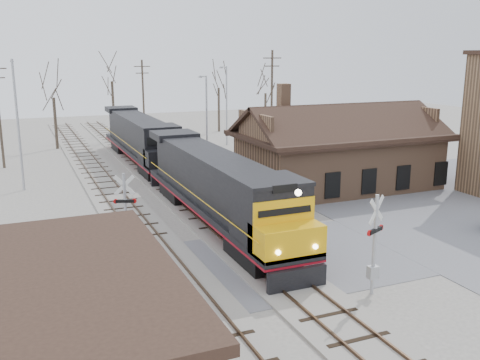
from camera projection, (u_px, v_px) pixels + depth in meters
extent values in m
plane|color=#A8A297|center=(263.00, 264.00, 26.22)|extent=(140.00, 140.00, 0.00)
cube|color=slate|center=(263.00, 263.00, 26.22)|extent=(60.00, 9.00, 0.03)
cube|color=slate|center=(475.00, 204.00, 36.62)|extent=(22.00, 26.00, 0.03)
cube|color=#A8A297|center=(177.00, 192.00, 39.66)|extent=(3.40, 90.00, 0.12)
cube|color=#473323|center=(167.00, 191.00, 39.36)|extent=(0.08, 90.00, 0.14)
cube|color=#473323|center=(186.00, 190.00, 39.90)|extent=(0.08, 90.00, 0.14)
cube|color=#A8A297|center=(116.00, 198.00, 37.95)|extent=(3.40, 90.00, 0.12)
cube|color=#473323|center=(105.00, 198.00, 37.66)|extent=(0.08, 90.00, 0.14)
cube|color=#473323|center=(126.00, 196.00, 38.20)|extent=(0.08, 90.00, 0.14)
cube|color=#876046|center=(338.00, 161.00, 41.06)|extent=(14.00, 8.00, 4.00)
cube|color=black|center=(339.00, 134.00, 40.58)|extent=(15.20, 9.20, 0.30)
cube|color=black|center=(357.00, 125.00, 38.29)|extent=(15.00, 4.71, 2.66)
cube|color=black|center=(323.00, 118.00, 42.41)|extent=(15.00, 4.71, 2.66)
cube|color=#876046|center=(284.00, 99.00, 39.79)|extent=(0.80, 0.80, 2.20)
cube|color=black|center=(261.00, 252.00, 26.27)|extent=(2.51, 4.01, 1.00)
cube|color=black|center=(184.00, 191.00, 37.95)|extent=(2.51, 4.01, 1.00)
cube|color=black|center=(215.00, 203.00, 31.93)|extent=(3.01, 20.04, 0.35)
cube|color=maroon|center=(215.00, 207.00, 31.98)|extent=(3.03, 20.04, 0.12)
cube|color=black|center=(208.00, 173.00, 32.69)|extent=(2.61, 14.53, 2.81)
cube|color=black|center=(270.00, 211.00, 24.92)|extent=(3.01, 2.81, 2.81)
cube|color=#F1B00C|center=(287.00, 239.00, 23.59)|extent=(3.01, 1.80, 1.40)
cube|color=black|center=(297.00, 279.00, 23.04)|extent=(2.81, 0.25, 1.00)
cylinder|color=#FFF2CC|center=(298.00, 193.00, 22.22)|extent=(0.28, 0.10, 0.28)
cube|color=black|center=(157.00, 170.00, 44.69)|extent=(2.51, 4.01, 1.00)
cube|color=black|center=(126.00, 146.00, 56.37)|extent=(2.51, 4.01, 1.00)
cube|color=black|center=(140.00, 149.00, 50.35)|extent=(3.01, 20.04, 0.35)
cube|color=maroon|center=(140.00, 151.00, 50.40)|extent=(3.03, 20.04, 0.12)
cube|color=black|center=(136.00, 131.00, 51.11)|extent=(2.61, 14.53, 2.81)
cube|color=black|center=(159.00, 144.00, 43.34)|extent=(3.01, 2.81, 2.81)
cube|color=black|center=(165.00, 158.00, 42.01)|extent=(3.01, 1.80, 1.40)
cube|color=black|center=(169.00, 179.00, 41.46)|extent=(2.81, 0.25, 1.00)
cylinder|color=#A5A8AD|center=(374.00, 245.00, 22.43)|extent=(0.15, 0.15, 4.40)
cube|color=silver|center=(377.00, 210.00, 22.07)|extent=(1.06, 0.52, 1.15)
cube|color=silver|center=(377.00, 210.00, 22.07)|extent=(1.06, 0.52, 1.15)
cube|color=black|center=(375.00, 230.00, 22.28)|extent=(0.96, 0.55, 0.17)
cylinder|color=#B20C0C|center=(369.00, 233.00, 21.92)|extent=(0.27, 0.18, 0.26)
cylinder|color=#B20C0C|center=(381.00, 228.00, 22.63)|extent=(0.27, 0.18, 0.26)
cube|color=#A5A8AD|center=(373.00, 272.00, 22.71)|extent=(0.44, 0.33, 0.55)
cylinder|color=#A5A8AD|center=(126.00, 213.00, 27.44)|extent=(0.15, 0.15, 4.16)
cube|color=silver|center=(124.00, 185.00, 27.11)|extent=(1.04, 0.38, 1.09)
cube|color=silver|center=(124.00, 185.00, 27.11)|extent=(1.04, 0.38, 1.09)
cube|color=black|center=(125.00, 201.00, 27.30)|extent=(0.93, 0.44, 0.16)
cylinder|color=#B20C0C|center=(134.00, 201.00, 27.33)|extent=(0.26, 0.16, 0.25)
cylinder|color=#B20C0C|center=(116.00, 201.00, 27.26)|extent=(0.26, 0.16, 0.25)
cube|color=#A5A8AD|center=(127.00, 234.00, 27.70)|extent=(0.42, 0.31, 0.52)
cylinder|color=#A5A8AD|center=(18.00, 126.00, 39.33)|extent=(0.18, 0.18, 9.71)
cylinder|color=#A5A8AD|center=(12.00, 60.00, 39.05)|extent=(0.12, 1.80, 0.12)
cube|color=#A5A8AD|center=(12.00, 61.00, 39.79)|extent=(0.25, 0.50, 0.12)
cylinder|color=#A5A8AD|center=(207.00, 120.00, 49.91)|extent=(0.18, 0.18, 8.11)
cylinder|color=#A5A8AD|center=(203.00, 76.00, 49.81)|extent=(0.12, 1.80, 0.12)
cube|color=#A5A8AD|center=(200.00, 77.00, 50.55)|extent=(0.25, 0.50, 0.12)
cylinder|color=#A5A8AD|center=(227.00, 106.00, 59.59)|extent=(0.18, 0.18, 8.74)
cylinder|color=#A5A8AD|center=(223.00, 67.00, 59.41)|extent=(0.12, 1.80, 0.12)
cube|color=#A5A8AD|center=(221.00, 68.00, 60.15)|extent=(0.25, 0.50, 0.12)
cylinder|color=#382D23|center=(143.00, 99.00, 65.98)|extent=(0.24, 0.24, 9.38)
cube|color=#382D23|center=(142.00, 66.00, 65.09)|extent=(2.00, 0.10, 0.10)
cube|color=#382D23|center=(142.00, 73.00, 65.27)|extent=(1.60, 0.10, 0.10)
cylinder|color=#382D23|center=(272.00, 102.00, 55.21)|extent=(0.24, 0.24, 10.45)
cube|color=#382D23|center=(272.00, 58.00, 54.19)|extent=(2.00, 0.10, 0.10)
cube|color=#382D23|center=(272.00, 66.00, 54.38)|extent=(1.60, 0.10, 0.10)
cylinder|color=#382D23|center=(56.00, 123.00, 57.56)|extent=(0.32, 0.32, 5.52)
cylinder|color=#382D23|center=(113.00, 108.00, 67.85)|extent=(0.32, 0.32, 6.72)
cylinder|color=#382D23|center=(219.00, 110.00, 70.48)|extent=(0.32, 0.32, 5.73)
cylinder|color=#382D23|center=(265.00, 114.00, 68.58)|extent=(0.32, 0.32, 5.19)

